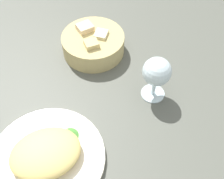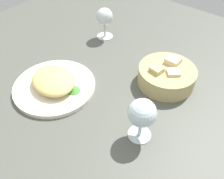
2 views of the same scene
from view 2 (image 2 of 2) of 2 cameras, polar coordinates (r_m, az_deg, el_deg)
ground_plane at (r=80.10cm, az=-3.05°, el=1.20°), size 140.00×140.00×2.00cm
plate at (r=78.98cm, az=-13.42°, el=0.73°), size 25.95×25.95×1.40cm
omelette at (r=77.25cm, az=-13.73°, el=2.14°), size 18.10×15.81×3.86cm
lettuce_garnish at (r=75.01cm, az=-9.17°, el=0.02°), size 4.38×4.38×1.04cm
bread_basket at (r=79.12cm, az=12.78°, el=3.27°), size 18.21×18.21×7.50cm
wine_glass_near at (r=59.22cm, az=7.11°, el=-5.88°), size 7.27×7.27×12.59cm
wine_glass_far at (r=97.80cm, az=-1.78°, el=16.49°), size 6.50×6.50×12.24cm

